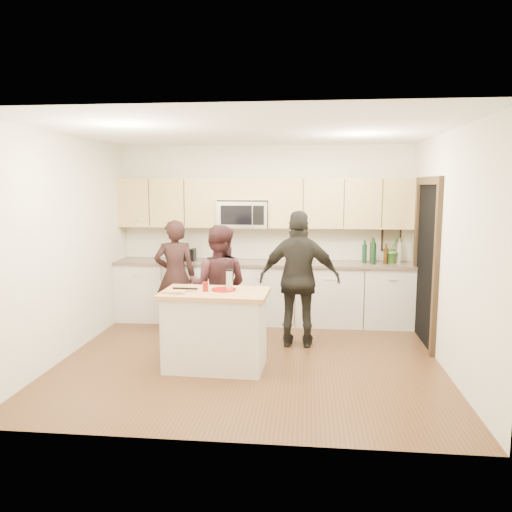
# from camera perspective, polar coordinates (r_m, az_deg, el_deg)

# --- Properties ---
(floor) EXTENTS (4.50, 4.50, 0.00)m
(floor) POSITION_cam_1_polar(r_m,az_deg,el_deg) (6.18, -0.66, -11.66)
(floor) COLOR #52351C
(floor) RESTS_ON ground
(room_shell) EXTENTS (4.52, 4.02, 2.71)m
(room_shell) POSITION_cam_1_polar(r_m,az_deg,el_deg) (5.83, -0.69, 4.56)
(room_shell) COLOR beige
(room_shell) RESTS_ON ground
(back_cabinetry) EXTENTS (4.50, 0.66, 0.94)m
(back_cabinetry) POSITION_cam_1_polar(r_m,az_deg,el_deg) (7.67, 0.77, -4.11)
(back_cabinetry) COLOR beige
(back_cabinetry) RESTS_ON ground
(upper_cabinetry) EXTENTS (4.50, 0.33, 0.75)m
(upper_cabinetry) POSITION_cam_1_polar(r_m,az_deg,el_deg) (7.65, 1.14, 6.21)
(upper_cabinetry) COLOR tan
(upper_cabinetry) RESTS_ON ground
(microwave) EXTENTS (0.76, 0.41, 0.40)m
(microwave) POSITION_cam_1_polar(r_m,az_deg,el_deg) (7.66, -1.45, 4.77)
(microwave) COLOR silver
(microwave) RESTS_ON ground
(doorway) EXTENTS (0.06, 1.25, 2.20)m
(doorway) POSITION_cam_1_polar(r_m,az_deg,el_deg) (6.93, 18.88, -0.09)
(doorway) COLOR black
(doorway) RESTS_ON ground
(framed_picture) EXTENTS (0.30, 0.03, 0.38)m
(framed_picture) POSITION_cam_1_polar(r_m,az_deg,el_deg) (7.91, 15.20, 1.91)
(framed_picture) COLOR black
(framed_picture) RESTS_ON ground
(dish_towel) EXTENTS (0.34, 0.60, 0.48)m
(dish_towel) POSITION_cam_1_polar(r_m,az_deg,el_deg) (7.57, -6.53, -1.79)
(dish_towel) COLOR white
(dish_towel) RESTS_ON ground
(island) EXTENTS (1.23, 0.75, 0.90)m
(island) POSITION_cam_1_polar(r_m,az_deg,el_deg) (5.79, -4.68, -8.35)
(island) COLOR beige
(island) RESTS_ON ground
(red_plate) EXTENTS (0.28, 0.28, 0.02)m
(red_plate) POSITION_cam_1_polar(r_m,az_deg,el_deg) (5.72, -3.70, -3.85)
(red_plate) COLOR maroon
(red_plate) RESTS_ON island
(box_grater) EXTENTS (0.08, 0.06, 0.22)m
(box_grater) POSITION_cam_1_polar(r_m,az_deg,el_deg) (5.70, -3.05, -2.63)
(box_grater) COLOR silver
(box_grater) RESTS_ON red_plate
(drink_glass) EXTENTS (0.06, 0.06, 0.11)m
(drink_glass) POSITION_cam_1_polar(r_m,az_deg,el_deg) (5.67, -5.81, -3.51)
(drink_glass) COLOR maroon
(drink_glass) RESTS_ON island
(cutting_board) EXTENTS (0.27, 0.19, 0.02)m
(cutting_board) POSITION_cam_1_polar(r_m,az_deg,el_deg) (5.67, -9.32, -4.02)
(cutting_board) COLOR #AE8348
(cutting_board) RESTS_ON island
(tongs) EXTENTS (0.29, 0.04, 0.02)m
(tongs) POSITION_cam_1_polar(r_m,az_deg,el_deg) (5.73, -8.07, -3.70)
(tongs) COLOR black
(tongs) RESTS_ON cutting_board
(knife) EXTENTS (0.23, 0.03, 0.01)m
(knife) POSITION_cam_1_polar(r_m,az_deg,el_deg) (5.55, -9.17, -4.16)
(knife) COLOR silver
(knife) RESTS_ON cutting_board
(toaster) EXTENTS (0.31, 0.20, 0.19)m
(toaster) POSITION_cam_1_polar(r_m,az_deg,el_deg) (7.76, -8.10, 0.15)
(toaster) COLOR black
(toaster) RESTS_ON back_cabinetry
(bottle_cluster) EXTENTS (0.58, 0.22, 0.38)m
(bottle_cluster) POSITION_cam_1_polar(r_m,az_deg,el_deg) (7.61, 13.85, 0.51)
(bottle_cluster) COLOR black
(bottle_cluster) RESTS_ON back_cabinetry
(orchid) EXTENTS (0.30, 0.29, 0.42)m
(orchid) POSITION_cam_1_polar(r_m,az_deg,el_deg) (7.67, 15.32, 0.74)
(orchid) COLOR #418033
(orchid) RESTS_ON back_cabinetry
(woman_left) EXTENTS (0.67, 0.53, 1.61)m
(woman_left) POSITION_cam_1_polar(r_m,az_deg,el_deg) (7.24, -9.22, -2.25)
(woman_left) COLOR black
(woman_left) RESTS_ON ground
(woman_center) EXTENTS (0.82, 0.66, 1.59)m
(woman_center) POSITION_cam_1_polar(r_m,az_deg,el_deg) (6.45, -4.30, -3.51)
(woman_center) COLOR black
(woman_center) RESTS_ON ground
(woman_right) EXTENTS (1.05, 0.46, 1.77)m
(woman_right) POSITION_cam_1_polar(r_m,az_deg,el_deg) (6.46, 4.99, -2.67)
(woman_right) COLOR black
(woman_right) RESTS_ON ground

